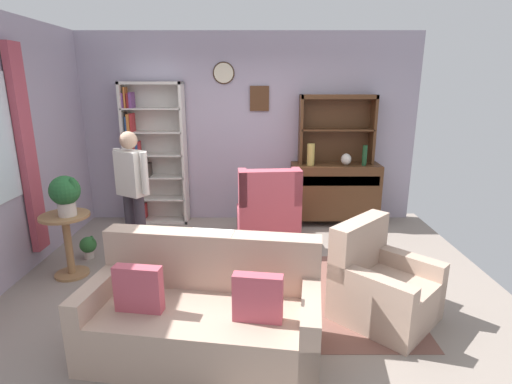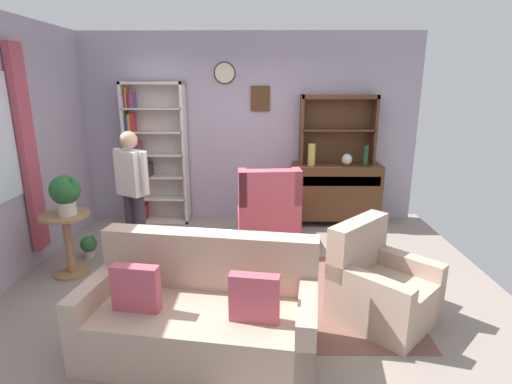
{
  "view_description": "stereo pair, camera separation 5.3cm",
  "coord_description": "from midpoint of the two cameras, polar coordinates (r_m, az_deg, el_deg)",
  "views": [
    {
      "loc": [
        0.09,
        -3.91,
        2.09
      ],
      "look_at": [
        0.1,
        0.2,
        0.95
      ],
      "focal_mm": 27.85,
      "sensor_mm": 36.0,
      "label": 1
    },
    {
      "loc": [
        0.15,
        -3.91,
        2.09
      ],
      "look_at": [
        0.1,
        0.2,
        0.95
      ],
      "focal_mm": 27.85,
      "sensor_mm": 36.0,
      "label": 2
    }
  ],
  "objects": [
    {
      "name": "ground_plane",
      "position": [
        4.44,
        -1.0,
        -12.72
      ],
      "size": [
        5.4,
        4.6,
        0.02
      ],
      "primitive_type": "cube",
      "color": "gray"
    },
    {
      "name": "wall_back",
      "position": [
        6.08,
        -0.52,
        9.03
      ],
      "size": [
        5.0,
        0.09,
        2.8
      ],
      "color": "#A399AD",
      "rests_on": "ground_plane"
    },
    {
      "name": "area_rug",
      "position": [
        4.17,
        1.71,
        -14.51
      ],
      "size": [
        2.79,
        1.85,
        0.01
      ],
      "primitive_type": "cube",
      "color": "brown",
      "rests_on": "ground_plane"
    },
    {
      "name": "bookshelf",
      "position": [
        6.17,
        -14.47,
        5.02
      ],
      "size": [
        0.9,
        0.3,
        2.1
      ],
      "color": "silver",
      "rests_on": "ground_plane"
    },
    {
      "name": "sideboard",
      "position": [
        6.1,
        11.58,
        0.14
      ],
      "size": [
        1.3,
        0.45,
        0.92
      ],
      "color": "#4C2D19",
      "rests_on": "ground_plane"
    },
    {
      "name": "sideboard_hutch",
      "position": [
        6.02,
        11.93,
        10.1
      ],
      "size": [
        1.1,
        0.26,
        1.0
      ],
      "color": "#4C2D19",
      "rests_on": "sideboard"
    },
    {
      "name": "vase_tall",
      "position": [
        5.83,
        8.24,
        5.32
      ],
      "size": [
        0.11,
        0.11,
        0.31
      ],
      "primitive_type": "cylinder",
      "color": "tan",
      "rests_on": "sideboard"
    },
    {
      "name": "vase_round",
      "position": [
        5.95,
        13.19,
        4.57
      ],
      "size": [
        0.15,
        0.15,
        0.17
      ],
      "primitive_type": "ellipsoid",
      "color": "beige",
      "rests_on": "sideboard"
    },
    {
      "name": "bottle_wine",
      "position": [
        5.98,
        15.71,
        5.07
      ],
      "size": [
        0.07,
        0.07,
        0.3
      ],
      "primitive_type": "cylinder",
      "color": "#194223",
      "rests_on": "sideboard"
    },
    {
      "name": "couch_floral",
      "position": [
        3.32,
        -7.3,
        -17.01
      ],
      "size": [
        1.9,
        1.1,
        0.9
      ],
      "color": "tan",
      "rests_on": "ground_plane"
    },
    {
      "name": "armchair_floral",
      "position": [
        3.86,
        17.75,
        -13.07
      ],
      "size": [
        1.08,
        1.08,
        0.88
      ],
      "color": "tan",
      "rests_on": "ground_plane"
    },
    {
      "name": "wingback_chair",
      "position": [
        5.24,
        2.03,
        -3.51
      ],
      "size": [
        0.85,
        0.87,
        1.05
      ],
      "color": "#B74C5B",
      "rests_on": "ground_plane"
    },
    {
      "name": "plant_stand",
      "position": [
        4.85,
        -25.13,
        -5.96
      ],
      "size": [
        0.52,
        0.52,
        0.71
      ],
      "color": "#997047",
      "rests_on": "ground_plane"
    },
    {
      "name": "potted_plant_large",
      "position": [
        4.65,
        -25.36,
        -0.03
      ],
      "size": [
        0.31,
        0.31,
        0.43
      ],
      "color": "beige",
      "rests_on": "plant_stand"
    },
    {
      "name": "potted_plant_small",
      "position": [
        5.32,
        -22.59,
        -7.06
      ],
      "size": [
        0.2,
        0.2,
        0.27
      ],
      "color": "beige",
      "rests_on": "ground_plane"
    },
    {
      "name": "person_reading",
      "position": [
        4.84,
        -17.01,
        0.66
      ],
      "size": [
        0.48,
        0.35,
        1.56
      ],
      "color": "#38333D",
      "rests_on": "ground_plane"
    }
  ]
}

